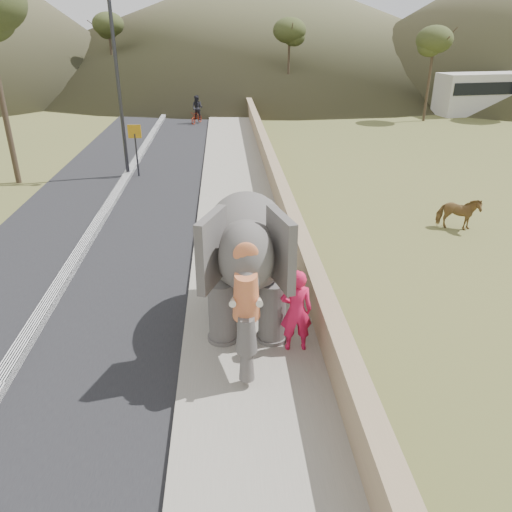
{
  "coord_description": "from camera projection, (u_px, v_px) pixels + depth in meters",
  "views": [
    {
      "loc": [
        -0.47,
        -7.63,
        6.53
      ],
      "look_at": [
        0.2,
        2.7,
        1.7
      ],
      "focal_mm": 35.0,
      "sensor_mm": 36.0,
      "label": 1
    }
  ],
  "objects": [
    {
      "name": "walkway",
      "position": [
        238.0,
        214.0,
        18.7
      ],
      "size": [
        3.0,
        120.0,
        0.15
      ],
      "primitive_type": "cube",
      "color": "#9E9687",
      "rests_on": "ground"
    },
    {
      "name": "elephant_and_man",
      "position": [
        248.0,
        257.0,
        11.35
      ],
      "size": [
        2.5,
        4.46,
        3.15
      ],
      "color": "#615B57",
      "rests_on": "ground"
    },
    {
      "name": "hill_far",
      "position": [
        259.0,
        20.0,
        70.34
      ],
      "size": [
        80.0,
        80.0,
        14.0
      ],
      "primitive_type": "cone",
      "color": "brown",
      "rests_on": "ground"
    },
    {
      "name": "signboard",
      "position": [
        135.0,
        142.0,
        22.84
      ],
      "size": [
        0.6,
        0.08,
        2.4
      ],
      "color": "#2D2D33",
      "rests_on": "ground"
    },
    {
      "name": "road",
      "position": [
        103.0,
        218.0,
        18.43
      ],
      "size": [
        7.0,
        120.0,
        0.03
      ],
      "primitive_type": "cube",
      "color": "black",
      "rests_on": "ground"
    },
    {
      "name": "trees",
      "position": [
        317.0,
        68.0,
        33.42
      ],
      "size": [
        48.76,
        42.81,
        8.78
      ],
      "color": "#473828",
      "rests_on": "ground"
    },
    {
      "name": "median",
      "position": [
        103.0,
        216.0,
        18.39
      ],
      "size": [
        0.35,
        120.0,
        0.22
      ],
      "primitive_type": "cube",
      "color": "black",
      "rests_on": "ground"
    },
    {
      "name": "ground",
      "position": [
        255.0,
        394.0,
        9.69
      ],
      "size": [
        160.0,
        160.0,
        0.0
      ],
      "primitive_type": "plane",
      "color": "olive",
      "rests_on": "ground"
    },
    {
      "name": "distant_car",
      "position": [
        452.0,
        101.0,
        41.6
      ],
      "size": [
        4.55,
        3.22,
        1.44
      ],
      "primitive_type": "imported",
      "rotation": [
        0.0,
        0.0,
        1.17
      ],
      "color": "#B5B3BB",
      "rests_on": "ground"
    },
    {
      "name": "parapet",
      "position": [
        282.0,
        201.0,
        18.6
      ],
      "size": [
        0.3,
        120.0,
        1.1
      ],
      "primitive_type": "cube",
      "color": "tan",
      "rests_on": "ground"
    },
    {
      "name": "cow",
      "position": [
        458.0,
        213.0,
        17.22
      ],
      "size": [
        1.53,
        1.09,
        1.18
      ],
      "primitive_type": "imported",
      "rotation": [
        0.0,
        0.0,
        1.21
      ],
      "color": "brown",
      "rests_on": "ground"
    },
    {
      "name": "motorcyclist",
      "position": [
        197.0,
        112.0,
        35.66
      ],
      "size": [
        1.16,
        1.68,
        1.96
      ],
      "color": "maroon",
      "rests_on": "ground"
    },
    {
      "name": "lamppost",
      "position": [
        124.0,
        66.0,
        21.52
      ],
      "size": [
        1.76,
        0.36,
        8.0
      ],
      "color": "#302F34",
      "rests_on": "ground"
    },
    {
      "name": "bus_white",
      "position": [
        504.0,
        93.0,
        39.55
      ],
      "size": [
        11.25,
        4.1,
        3.1
      ],
      "primitive_type": "cube",
      "rotation": [
        0.0,
        0.0,
        1.72
      ],
      "color": "beige",
      "rests_on": "ground"
    }
  ]
}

